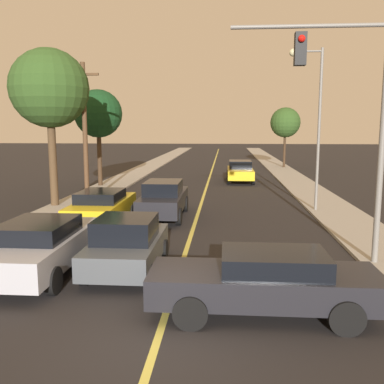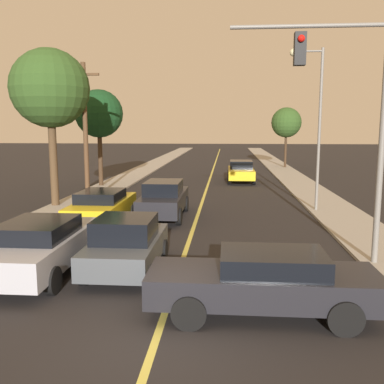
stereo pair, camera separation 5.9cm
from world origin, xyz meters
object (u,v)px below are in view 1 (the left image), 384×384
(car_outer_lane_front, at_px, (42,245))
(traffic_signal_mast, at_px, (351,102))
(car_far_oncoming, at_px, (240,171))
(car_crossing_right, at_px, (266,281))
(utility_pole_left, at_px, (85,131))
(tree_left_near, at_px, (98,114))
(car_near_lane_front, at_px, (127,244))
(tree_left_far, at_px, (49,89))
(tree_right_near, at_px, (285,123))
(car_outer_lane_second, at_px, (102,207))
(car_near_lane_second, at_px, (164,199))
(streetlamp_right, at_px, (313,109))

(car_outer_lane_front, xyz_separation_m, traffic_signal_mast, (8.62, 1.41, 3.96))
(car_far_oncoming, xyz_separation_m, car_crossing_right, (-0.22, -23.19, -0.06))
(utility_pole_left, bearing_deg, tree_left_near, 101.13)
(car_crossing_right, bearing_deg, car_near_lane_front, 54.35)
(tree_left_far, xyz_separation_m, tree_right_near, (14.59, 22.35, -1.41))
(car_outer_lane_second, height_order, tree_left_near, tree_left_near)
(car_outer_lane_front, bearing_deg, tree_left_far, 110.27)
(car_near_lane_second, distance_m, tree_left_far, 8.09)
(car_far_oncoming, bearing_deg, car_near_lane_second, 73.65)
(car_crossing_right, relative_size, tree_left_near, 0.77)
(car_near_lane_second, bearing_deg, car_crossing_right, -69.80)
(car_outer_lane_front, relative_size, car_far_oncoming, 1.02)
(car_near_lane_front, relative_size, car_outer_lane_second, 0.84)
(car_far_oncoming, bearing_deg, tree_left_far, 48.55)
(traffic_signal_mast, bearing_deg, utility_pole_left, 140.12)
(traffic_signal_mast, height_order, tree_left_far, tree_left_far)
(tree_left_far, bearing_deg, car_near_lane_front, -57.72)
(traffic_signal_mast, bearing_deg, car_crossing_right, -125.43)
(car_far_oncoming, xyz_separation_m, streetlamp_right, (2.94, -11.32, 4.08))
(traffic_signal_mast, bearing_deg, tree_left_near, 127.12)
(car_outer_lane_second, height_order, traffic_signal_mast, traffic_signal_mast)
(car_far_oncoming, height_order, tree_left_far, tree_left_far)
(utility_pole_left, bearing_deg, tree_right_near, 59.02)
(car_outer_lane_front, distance_m, car_crossing_right, 6.42)
(car_near_lane_second, xyz_separation_m, tree_right_near, (8.64, 24.44, 3.66))
(car_crossing_right, bearing_deg, utility_pole_left, 32.64)
(car_near_lane_second, relative_size, traffic_signal_mast, 0.70)
(utility_pole_left, distance_m, tree_left_near, 7.24)
(car_near_lane_front, xyz_separation_m, car_outer_lane_front, (-2.34, -0.36, 0.03))
(car_outer_lane_front, xyz_separation_m, tree_left_far, (-3.61, 9.78, 5.12))
(car_near_lane_second, distance_m, utility_pole_left, 5.98)
(car_far_oncoming, xyz_separation_m, utility_pole_left, (-8.31, -10.55, 3.04))
(car_crossing_right, distance_m, tree_right_near, 34.96)
(car_near_lane_front, height_order, car_near_lane_second, car_near_lane_second)
(car_near_lane_front, bearing_deg, car_near_lane_second, 90.00)
(car_near_lane_front, relative_size, tree_left_near, 0.61)
(car_outer_lane_front, relative_size, tree_right_near, 0.84)
(utility_pole_left, relative_size, tree_left_far, 0.92)
(traffic_signal_mast, distance_m, streetlamp_right, 8.20)
(car_near_lane_front, distance_m, car_outer_lane_second, 6.03)
(streetlamp_right, bearing_deg, tree_left_near, 148.31)
(car_outer_lane_second, distance_m, car_crossing_right, 10.15)
(car_crossing_right, relative_size, streetlamp_right, 0.66)
(car_near_lane_second, distance_m, car_far_oncoming, 13.79)
(car_far_oncoming, relative_size, tree_left_near, 0.75)
(car_near_lane_second, xyz_separation_m, car_outer_lane_second, (-2.34, -1.77, -0.09))
(car_crossing_right, height_order, traffic_signal_mast, traffic_signal_mast)
(car_outer_lane_second, bearing_deg, tree_right_near, 67.28)
(car_near_lane_second, relative_size, tree_left_far, 0.62)
(traffic_signal_mast, height_order, tree_right_near, traffic_signal_mast)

